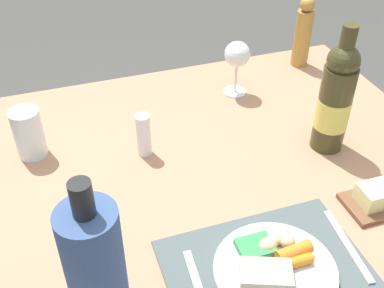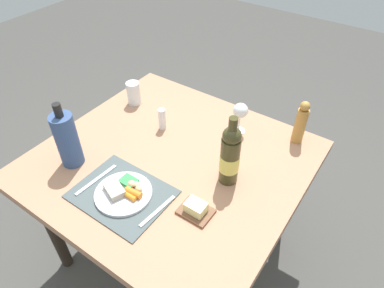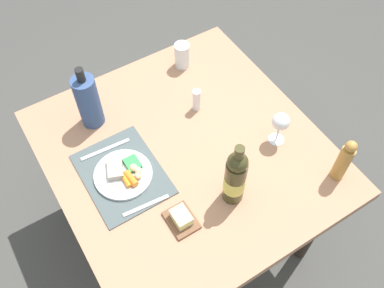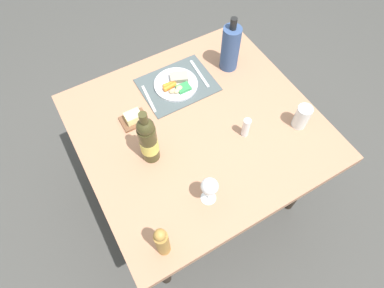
% 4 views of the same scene
% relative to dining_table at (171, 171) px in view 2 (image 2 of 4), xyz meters
% --- Properties ---
extents(ground_plane, '(8.00, 8.00, 0.00)m').
position_rel_dining_table_xyz_m(ground_plane, '(0.00, 0.00, -0.67)').
color(ground_plane, '#464441').
extents(dining_table, '(1.16, 1.09, 0.75)m').
position_rel_dining_table_xyz_m(dining_table, '(0.00, 0.00, 0.00)').
color(dining_table, tan).
rests_on(dining_table, ground_plane).
extents(placemat, '(0.39, 0.30, 0.01)m').
position_rel_dining_table_xyz_m(placemat, '(-0.03, -0.28, 0.08)').
color(placemat, '#4A5556').
rests_on(placemat, dining_table).
extents(dinner_plate, '(0.23, 0.23, 0.04)m').
position_rel_dining_table_xyz_m(dinner_plate, '(-0.03, -0.28, 0.10)').
color(dinner_plate, silver).
rests_on(dinner_plate, placemat).
extents(fork, '(0.03, 0.22, 0.00)m').
position_rel_dining_table_xyz_m(fork, '(-0.18, -0.29, 0.09)').
color(fork, silver).
rests_on(fork, placemat).
extents(knife, '(0.03, 0.19, 0.00)m').
position_rel_dining_table_xyz_m(knife, '(0.14, -0.27, 0.09)').
color(knife, silver).
rests_on(knife, placemat).
extents(water_tumbler, '(0.07, 0.07, 0.13)m').
position_rel_dining_table_xyz_m(water_tumbler, '(-0.43, 0.24, 0.13)').
color(water_tumbler, silver).
rests_on(water_tumbler, dining_table).
extents(butter_dish, '(0.13, 0.10, 0.05)m').
position_rel_dining_table_xyz_m(butter_dish, '(0.27, -0.18, 0.10)').
color(butter_dish, brown).
rests_on(butter_dish, dining_table).
extents(wine_glass, '(0.07, 0.07, 0.16)m').
position_rel_dining_table_xyz_m(wine_glass, '(0.16, 0.35, 0.20)').
color(wine_glass, white).
rests_on(wine_glass, dining_table).
extents(wine_bottle, '(0.08, 0.08, 0.33)m').
position_rel_dining_table_xyz_m(wine_bottle, '(0.28, 0.04, 0.22)').
color(wine_bottle, '#3E3A1D').
rests_on(wine_bottle, dining_table).
extents(cooler_bottle, '(0.10, 0.10, 0.32)m').
position_rel_dining_table_xyz_m(cooler_bottle, '(-0.35, -0.26, 0.21)').
color(cooler_bottle, '#354E7E').
rests_on(cooler_bottle, dining_table).
extents(salt_shaker, '(0.04, 0.04, 0.11)m').
position_rel_dining_table_xyz_m(salt_shaker, '(-0.17, 0.16, 0.13)').
color(salt_shaker, white).
rests_on(salt_shaker, dining_table).
extents(pepper_mill, '(0.05, 0.05, 0.23)m').
position_rel_dining_table_xyz_m(pepper_mill, '(0.42, 0.45, 0.19)').
color(pepper_mill, '#B2813A').
rests_on(pepper_mill, dining_table).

